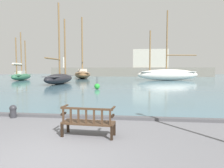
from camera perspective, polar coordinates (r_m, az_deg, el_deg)
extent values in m
plane|color=slate|center=(5.11, -18.34, -19.60)|extent=(160.00, 160.00, 0.00)
cube|color=slate|center=(48.30, 4.57, 1.77)|extent=(100.00, 80.00, 0.08)
cube|color=#4C4C50|center=(8.55, -7.12, -9.27)|extent=(40.00, 0.30, 0.12)
cube|color=black|center=(6.77, -12.46, -11.63)|extent=(0.07, 0.07, 0.42)
cube|color=black|center=(6.35, 0.68, -12.61)|extent=(0.07, 0.07, 0.42)
cube|color=black|center=(6.37, -14.09, -12.66)|extent=(0.07, 0.07, 0.42)
cube|color=black|center=(5.92, -0.10, -13.84)|extent=(0.07, 0.07, 0.42)
cube|color=#422D1E|center=(6.25, -6.74, -10.89)|extent=(1.63, 0.62, 0.06)
cube|color=#422D1E|center=(5.94, -7.42, -7.04)|extent=(1.60, 0.15, 0.06)
cube|color=#422D1E|center=(6.25, -13.76, -8.77)|extent=(0.06, 0.04, 0.41)
cube|color=#422D1E|center=(6.15, -11.70, -8.94)|extent=(0.06, 0.04, 0.41)
cube|color=#422D1E|center=(6.07, -9.58, -9.10)|extent=(0.06, 0.04, 0.41)
cube|color=#422D1E|center=(5.99, -7.39, -9.25)|extent=(0.06, 0.04, 0.41)
cube|color=#422D1E|center=(5.92, -5.16, -9.38)|extent=(0.06, 0.04, 0.41)
cube|color=#422D1E|center=(5.86, -2.87, -9.51)|extent=(0.06, 0.04, 0.41)
cube|color=#422D1E|center=(5.81, -0.53, -9.63)|extent=(0.06, 0.04, 0.41)
cube|color=black|center=(6.38, -13.69, -8.23)|extent=(0.08, 0.30, 0.06)
cube|color=#422D1E|center=(6.42, -13.39, -6.20)|extent=(0.09, 0.47, 0.04)
cube|color=black|center=(5.92, 0.19, -9.07)|extent=(0.08, 0.30, 0.06)
cube|color=#422D1E|center=(5.96, 0.35, -6.87)|extent=(0.09, 0.47, 0.04)
ellipsoid|color=black|center=(28.27, -14.82, 1.44)|extent=(2.35, 8.06, 1.38)
cube|color=#4C4C51|center=(28.25, -14.84, 2.20)|extent=(1.76, 7.09, 0.08)
cylinder|color=brown|center=(28.71, -14.88, 12.12)|extent=(0.23, 0.23, 9.81)
cylinder|color=brown|center=(26.43, -16.53, 6.92)|extent=(0.20, 4.39, 0.19)
cylinder|color=brown|center=(30.67, -13.30, 10.14)|extent=(0.23, 0.23, 8.22)
ellipsoid|color=silver|center=(37.67, 15.65, 2.56)|extent=(11.34, 4.33, 2.03)
cube|color=white|center=(37.66, 15.66, 3.41)|extent=(9.93, 3.49, 0.08)
cylinder|color=brown|center=(37.91, 15.42, 11.70)|extent=(0.25, 0.25, 10.85)
cylinder|color=brown|center=(38.60, 19.26, 7.77)|extent=(5.44, 1.12, 0.20)
cylinder|color=brown|center=(36.90, 10.81, 9.21)|extent=(0.25, 0.25, 7.30)
ellipsoid|color=#2D6647|center=(40.59, -24.44, 1.91)|extent=(3.45, 7.71, 1.27)
cube|color=#5B9375|center=(40.58, -24.45, 2.41)|extent=(2.76, 6.73, 0.08)
cube|color=beige|center=(40.05, -24.76, 2.92)|extent=(1.51, 2.14, 0.68)
cylinder|color=brown|center=(40.85, -24.53, 7.92)|extent=(0.21, 0.21, 7.76)
cylinder|color=brown|center=(38.93, -25.47, 4.93)|extent=(0.88, 3.88, 0.17)
cylinder|color=silver|center=(38.93, -25.47, 5.18)|extent=(0.98, 3.53, 0.34)
cylinder|color=brown|center=(42.73, -23.51, 6.94)|extent=(0.21, 0.21, 6.54)
cylinder|color=brown|center=(38.73, -25.69, 7.14)|extent=(0.21, 0.21, 6.45)
ellipsoid|color=brown|center=(45.33, -8.43, 2.68)|extent=(6.56, 12.35, 1.67)
cube|color=#997A5B|center=(45.32, -8.44, 3.26)|extent=(5.35, 10.74, 0.08)
cube|color=beige|center=(44.42, -8.43, 3.79)|extent=(2.68, 3.60, 0.76)
cylinder|color=brown|center=(45.94, -8.53, 10.97)|extent=(0.34, 0.34, 12.24)
cylinder|color=brown|center=(43.05, -8.43, 6.33)|extent=(1.71, 5.07, 0.27)
cylinder|color=#2D2D33|center=(9.50, -26.39, -7.44)|extent=(0.25, 0.25, 0.40)
sphere|color=#2D2D33|center=(9.47, -26.43, -6.24)|extent=(0.29, 0.29, 0.29)
sphere|color=green|center=(20.04, -4.30, -0.67)|extent=(0.56, 0.56, 0.56)
cylinder|color=#2D2D33|center=(20.00, -4.31, 1.12)|extent=(0.06, 0.06, 0.70)
cube|color=slate|center=(56.48, 4.93, 3.39)|extent=(45.07, 2.40, 2.61)
cube|color=#B7B2A3|center=(56.65, 10.91, 7.19)|extent=(9.55, 2.00, 5.01)
cylinder|color=beige|center=(60.26, -13.51, 6.02)|extent=(1.00, 1.00, 3.02)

